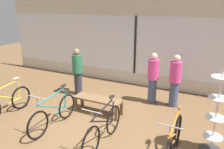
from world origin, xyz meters
name	(u,v)px	position (x,y,z in m)	size (l,w,h in m)	color
ground_plane	(84,128)	(0.00, 0.00, 0.00)	(24.00, 24.00, 0.00)	brown
shop_back_wall	(135,42)	(0.00, 3.61, 1.64)	(12.00, 0.08, 3.20)	beige
bicycle_far_left	(7,103)	(-2.27, -0.39, 0.38)	(0.46, 1.72, 1.03)	black
bicycle_left	(54,113)	(-0.69, -0.28, 0.38)	(0.46, 1.75, 1.02)	black
bicycle_right	(104,128)	(0.77, -0.36, 0.40)	(0.46, 1.73, 1.03)	black
bicycle_far_right	(173,143)	(2.24, -0.25, 0.40)	(0.46, 1.80, 1.05)	black
accessory_rack	(215,121)	(2.93, 0.42, 0.72)	(0.48, 0.48, 1.76)	#333333
display_bench	(98,101)	(-0.08, 0.87, 0.37)	(1.40, 0.44, 0.46)	brown
customer_near_rack	(153,77)	(1.10, 2.25, 0.84)	(0.45, 0.45, 1.60)	#424C6B
customer_by_window	(78,70)	(-1.38, 1.79, 0.86)	(0.49, 0.56, 1.60)	#2D2D38
customer_mid_floor	(175,80)	(1.77, 2.27, 0.84)	(0.47, 0.47, 1.60)	#424C6B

